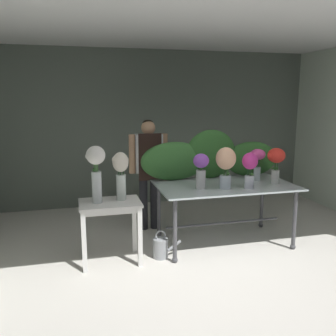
# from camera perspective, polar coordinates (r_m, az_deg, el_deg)

# --- Properties ---
(ground_plane) EXTENTS (8.00, 8.00, 0.00)m
(ground_plane) POSITION_cam_1_polar(r_m,az_deg,el_deg) (5.19, 3.26, -10.52)
(ground_plane) COLOR silver
(wall_back) EXTENTS (5.66, 0.12, 2.72)m
(wall_back) POSITION_cam_1_polar(r_m,az_deg,el_deg) (6.60, -1.38, 6.28)
(wall_back) COLOR slate
(wall_back) RESTS_ON ground
(ceiling_slab) EXTENTS (5.78, 3.75, 0.12)m
(ceiling_slab) POSITION_cam_1_polar(r_m,az_deg,el_deg) (4.91, 3.64, 21.29)
(ceiling_slab) COLOR silver
(ceiling_slab) RESTS_ON wall_back
(display_table_glass) EXTENTS (1.76, 1.03, 0.80)m
(display_table_glass) POSITION_cam_1_polar(r_m,az_deg,el_deg) (4.79, 8.84, -3.86)
(display_table_glass) COLOR #B4C2C5
(display_table_glass) RESTS_ON ground
(side_table_white) EXTENTS (0.70, 0.49, 0.73)m
(side_table_white) POSITION_cam_1_polar(r_m,az_deg,el_deg) (4.26, -9.06, -6.70)
(side_table_white) COLOR white
(side_table_white) RESTS_ON ground
(florist) EXTENTS (0.56, 0.24, 1.59)m
(florist) POSITION_cam_1_polar(r_m,az_deg,el_deg) (5.20, -3.05, 0.76)
(florist) COLOR #232328
(florist) RESTS_ON ground
(foliage_backdrop) EXTENTS (1.98, 0.25, 0.67)m
(foliage_backdrop) POSITION_cam_1_polar(r_m,az_deg,el_deg) (5.05, 6.69, 1.57)
(foliage_backdrop) COLOR #387033
(foliage_backdrop) RESTS_ON display_table_glass
(vase_violet_peonies) EXTENTS (0.19, 0.19, 0.44)m
(vase_violet_peonies) POSITION_cam_1_polar(r_m,az_deg,el_deg) (4.44, 5.17, -0.09)
(vase_violet_peonies) COLOR silver
(vase_violet_peonies) RESTS_ON display_table_glass
(vase_fuchsia_lilies) EXTENTS (0.23, 0.20, 0.43)m
(vase_fuchsia_lilies) POSITION_cam_1_polar(r_m,az_deg,el_deg) (5.02, 13.81, 1.27)
(vase_fuchsia_lilies) COLOR silver
(vase_fuchsia_lilies) RESTS_ON display_table_glass
(vase_scarlet_freesia) EXTENTS (0.26, 0.23, 0.47)m
(vase_scarlet_freesia) POSITION_cam_1_polar(r_m,az_deg,el_deg) (4.89, 16.57, 1.21)
(vase_scarlet_freesia) COLOR silver
(vase_scarlet_freesia) RESTS_ON display_table_glass
(vase_magenta_tulips) EXTENTS (0.19, 0.19, 0.44)m
(vase_magenta_tulips) POSITION_cam_1_polar(r_m,az_deg,el_deg) (4.55, 12.67, 0.13)
(vase_magenta_tulips) COLOR silver
(vase_magenta_tulips) RESTS_ON display_table_glass
(vase_peach_roses) EXTENTS (0.25, 0.25, 0.51)m
(vase_peach_roses) POSITION_cam_1_polar(r_m,az_deg,el_deg) (4.48, 9.04, 0.67)
(vase_peach_roses) COLOR silver
(vase_peach_roses) RESTS_ON display_table_glass
(vase_white_roses_tall) EXTENTS (0.22, 0.21, 0.65)m
(vase_white_roses_tall) POSITION_cam_1_polar(r_m,az_deg,el_deg) (4.13, -11.22, -0.11)
(vase_white_roses_tall) COLOR silver
(vase_white_roses_tall) RESTS_ON side_table_white
(vase_cream_lisianthus_tall) EXTENTS (0.20, 0.18, 0.56)m
(vase_cream_lisianthus_tall) POSITION_cam_1_polar(r_m,az_deg,el_deg) (4.21, -7.44, -0.58)
(vase_cream_lisianthus_tall) COLOR silver
(vase_cream_lisianthus_tall) RESTS_ON side_table_white
(watering_can) EXTENTS (0.35, 0.18, 0.34)m
(watering_can) POSITION_cam_1_polar(r_m,az_deg,el_deg) (4.47, -1.12, -12.35)
(watering_can) COLOR #999EA3
(watering_can) RESTS_ON ground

